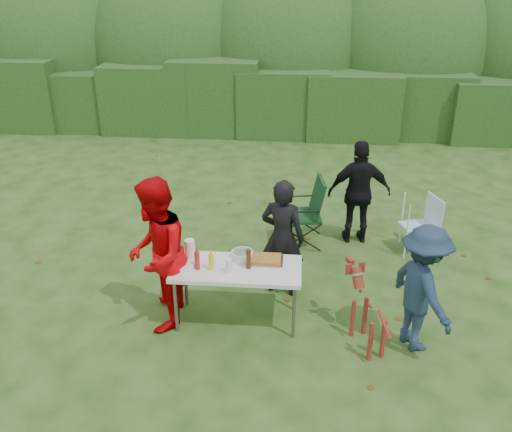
# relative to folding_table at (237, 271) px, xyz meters

# --- Properties ---
(ground) EXTENTS (80.00, 80.00, 0.00)m
(ground) POSITION_rel_folding_table_xyz_m (0.21, 0.05, -0.69)
(ground) COLOR #1E4211
(hedge_row) EXTENTS (22.00, 1.40, 1.70)m
(hedge_row) POSITION_rel_folding_table_xyz_m (0.21, 8.05, 0.16)
(hedge_row) COLOR #23471C
(hedge_row) RESTS_ON ground
(shrub_backdrop) EXTENTS (20.00, 2.60, 3.20)m
(shrub_backdrop) POSITION_rel_folding_table_xyz_m (0.21, 9.65, 0.91)
(shrub_backdrop) COLOR #3D6628
(shrub_backdrop) RESTS_ON ground
(folding_table) EXTENTS (1.50, 0.70, 0.74)m
(folding_table) POSITION_rel_folding_table_xyz_m (0.00, 0.00, 0.00)
(folding_table) COLOR silver
(folding_table) RESTS_ON ground
(person_cook) EXTENTS (0.65, 0.52, 1.57)m
(person_cook) POSITION_rel_folding_table_xyz_m (0.50, 0.70, 0.10)
(person_cook) COLOR black
(person_cook) RESTS_ON ground
(person_red_jacket) EXTENTS (0.78, 0.96, 1.84)m
(person_red_jacket) POSITION_rel_folding_table_xyz_m (-0.90, -0.12, 0.23)
(person_red_jacket) COLOR #CA0207
(person_red_jacket) RESTS_ON ground
(person_black_puffy) EXTENTS (0.97, 0.47, 1.61)m
(person_black_puffy) POSITION_rel_folding_table_xyz_m (1.59, 2.24, 0.12)
(person_black_puffy) COLOR black
(person_black_puffy) RESTS_ON ground
(child) EXTENTS (0.90, 1.10, 1.48)m
(child) POSITION_rel_folding_table_xyz_m (2.05, -0.29, 0.06)
(child) COLOR #1C2E47
(child) RESTS_ON ground
(dog) EXTENTS (0.64, 0.94, 0.83)m
(dog) POSITION_rel_folding_table_xyz_m (1.51, -0.37, -0.27)
(dog) COLOR maroon
(dog) RESTS_ON ground
(camping_chair) EXTENTS (0.75, 0.75, 1.06)m
(camping_chair) POSITION_rel_folding_table_xyz_m (0.73, 2.07, -0.16)
(camping_chair) COLOR #12371A
(camping_chair) RESTS_ON ground
(lawn_chair) EXTENTS (0.64, 0.64, 0.86)m
(lawn_chair) POSITION_rel_folding_table_xyz_m (2.48, 1.98, -0.26)
(lawn_chair) COLOR #3DA7D1
(lawn_chair) RESTS_ON ground
(food_tray) EXTENTS (0.45, 0.30, 0.02)m
(food_tray) POSITION_rel_folding_table_xyz_m (0.30, 0.16, 0.06)
(food_tray) COLOR #B7B7BA
(food_tray) RESTS_ON folding_table
(focaccia_bread) EXTENTS (0.40, 0.26, 0.04)m
(focaccia_bread) POSITION_rel_folding_table_xyz_m (0.30, 0.16, 0.09)
(focaccia_bread) COLOR #A86A29
(focaccia_bread) RESTS_ON food_tray
(mustard_bottle) EXTENTS (0.06, 0.06, 0.20)m
(mustard_bottle) POSITION_rel_folding_table_xyz_m (-0.28, -0.08, 0.15)
(mustard_bottle) COLOR yellow
(mustard_bottle) RESTS_ON folding_table
(ketchup_bottle) EXTENTS (0.06, 0.06, 0.22)m
(ketchup_bottle) POSITION_rel_folding_table_xyz_m (-0.44, -0.08, 0.16)
(ketchup_bottle) COLOR #A52223
(ketchup_bottle) RESTS_ON folding_table
(beer_bottle) EXTENTS (0.06, 0.06, 0.24)m
(beer_bottle) POSITION_rel_folding_table_xyz_m (0.14, -0.01, 0.17)
(beer_bottle) COLOR #47230F
(beer_bottle) RESTS_ON folding_table
(paper_towel_roll) EXTENTS (0.12, 0.12, 0.26)m
(paper_towel_roll) POSITION_rel_folding_table_xyz_m (-0.57, 0.13, 0.18)
(paper_towel_roll) COLOR white
(paper_towel_roll) RESTS_ON folding_table
(cup_stack) EXTENTS (0.08, 0.08, 0.18)m
(cup_stack) POSITION_rel_folding_table_xyz_m (-0.07, -0.14, 0.14)
(cup_stack) COLOR white
(cup_stack) RESTS_ON folding_table
(pasta_bowl) EXTENTS (0.26, 0.26, 0.10)m
(pasta_bowl) POSITION_rel_folding_table_xyz_m (0.04, 0.20, 0.10)
(pasta_bowl) COLOR silver
(pasta_bowl) RESTS_ON folding_table
(plate_stack) EXTENTS (0.24, 0.24, 0.05)m
(plate_stack) POSITION_rel_folding_table_xyz_m (-0.60, -0.07, 0.08)
(plate_stack) COLOR white
(plate_stack) RESTS_ON folding_table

